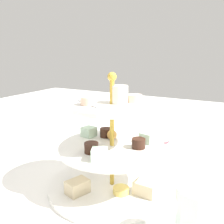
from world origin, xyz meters
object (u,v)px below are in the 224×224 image
object	(u,v)px
tiered_serving_stand	(112,156)
teacup_with_saucer	(159,147)
water_glass_tall_right	(196,219)
butter_knife_right	(224,179)
water_glass_short_left	(119,139)

from	to	relation	value
tiered_serving_stand	teacup_with_saucer	distance (m)	0.25
water_glass_tall_right	butter_knife_right	xyz separation A→B (m)	(0.02, 0.28, -0.05)
water_glass_short_left	teacup_with_saucer	xyz separation A→B (m)	(0.13, 0.03, -0.01)
water_glass_short_left	butter_knife_right	size ratio (longest dim) A/B	0.46
water_glass_short_left	teacup_with_saucer	bearing A→B (deg)	12.53
teacup_with_saucer	butter_knife_right	distance (m)	0.21
water_glass_tall_right	tiered_serving_stand	bearing A→B (deg)	153.04
tiered_serving_stand	water_glass_short_left	distance (m)	0.24
water_glass_short_left	water_glass_tall_right	bearing A→B (deg)	-46.92
teacup_with_saucer	water_glass_short_left	bearing A→B (deg)	-167.47
water_glass_tall_right	water_glass_short_left	bearing A→B (deg)	133.08
tiered_serving_stand	water_glass_short_left	bearing A→B (deg)	113.15
tiered_serving_stand	teacup_with_saucer	xyz separation A→B (m)	(0.03, 0.24, -0.06)
water_glass_short_left	butter_knife_right	bearing A→B (deg)	-8.52
water_glass_short_left	teacup_with_saucer	distance (m)	0.13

